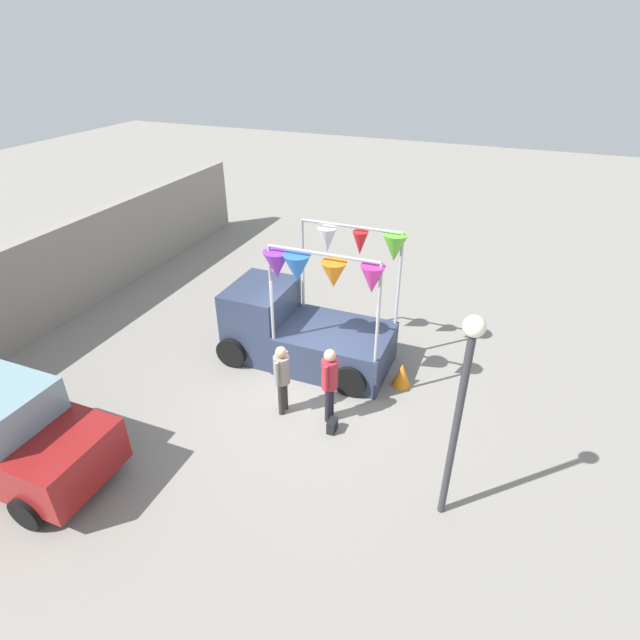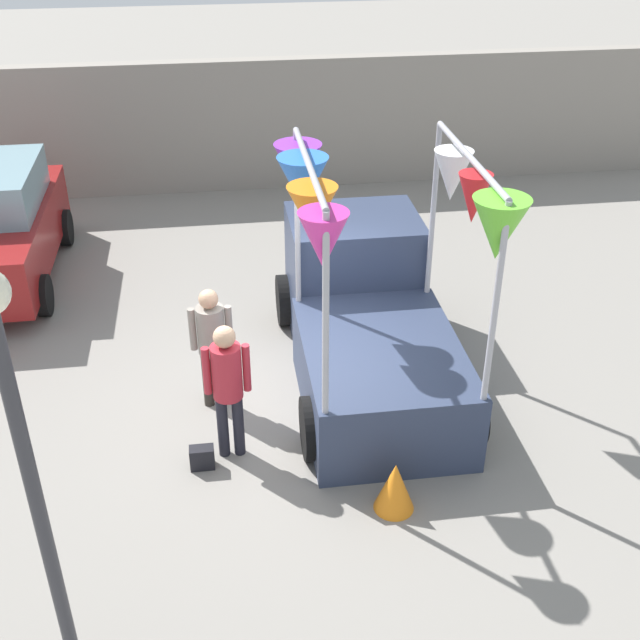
{
  "view_description": "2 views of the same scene",
  "coord_description": "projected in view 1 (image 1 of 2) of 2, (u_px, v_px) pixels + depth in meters",
  "views": [
    {
      "loc": [
        -8.46,
        -3.61,
        7.2
      ],
      "look_at": [
        0.73,
        0.08,
        1.4
      ],
      "focal_mm": 28.0,
      "sensor_mm": 36.0,
      "label": 1
    },
    {
      "loc": [
        -0.82,
        -8.14,
        6.2
      ],
      "look_at": [
        0.28,
        -0.28,
        1.46
      ],
      "focal_mm": 45.0,
      "sensor_mm": 36.0,
      "label": 2
    }
  ],
  "objects": [
    {
      "name": "vendor_truck",
      "position": [
        298.0,
        324.0,
        12.16
      ],
      "size": [
        2.5,
        4.14,
        3.33
      ],
      "color": "#2D3851",
      "rests_on": "ground"
    },
    {
      "name": "street_lamp",
      "position": [
        462.0,
        395.0,
        7.34
      ],
      "size": [
        0.32,
        0.32,
        3.88
      ],
      "color": "#333338",
      "rests_on": "ground"
    },
    {
      "name": "person_vendor",
      "position": [
        282.0,
        374.0,
        10.36
      ],
      "size": [
        0.53,
        0.34,
        1.66
      ],
      "color": "#2D2823",
      "rests_on": "ground"
    },
    {
      "name": "person_customer",
      "position": [
        330.0,
        378.0,
        10.14
      ],
      "size": [
        0.53,
        0.34,
        1.74
      ],
      "color": "black",
      "rests_on": "ground"
    },
    {
      "name": "parked_car",
      "position": [
        3.0,
        431.0,
        8.97
      ],
      "size": [
        1.88,
        4.0,
        1.88
      ],
      "color": "maroon",
      "rests_on": "ground"
    },
    {
      "name": "folded_kite_bundle_tangerine",
      "position": [
        402.0,
        375.0,
        11.5
      ],
      "size": [
        0.56,
        0.56,
        0.6
      ],
      "primitive_type": "cone",
      "rotation": [
        0.0,
        0.0,
        1.22
      ],
      "color": "orange",
      "rests_on": "ground"
    },
    {
      "name": "handbag",
      "position": [
        332.0,
        426.0,
        10.26
      ],
      "size": [
        0.28,
        0.16,
        0.28
      ],
      "primitive_type": "cube",
      "color": "black",
      "rests_on": "ground"
    },
    {
      "name": "brick_boundary_wall",
      "position": [
        45.0,
        282.0,
        13.42
      ],
      "size": [
        18.0,
        0.36,
        2.6
      ],
      "primitive_type": "cube",
      "color": "gray",
      "rests_on": "ground"
    },
    {
      "name": "ground_plane",
      "position": [
        312.0,
        387.0,
        11.58
      ],
      "size": [
        60.0,
        60.0,
        0.0
      ],
      "primitive_type": "plane",
      "color": "gray"
    }
  ]
}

